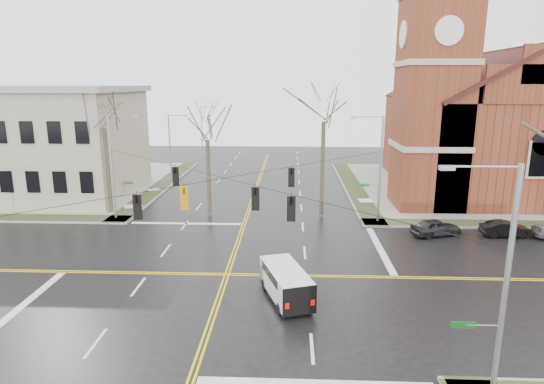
{
  "coord_description": "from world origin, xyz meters",
  "views": [
    {
      "loc": [
        3.96,
        -26.46,
        11.7
      ],
      "look_at": [
        2.59,
        6.0,
        3.94
      ],
      "focal_mm": 30.0,
      "sensor_mm": 36.0,
      "label": 1
    }
  ],
  "objects_px": {
    "signal_pole_ne": "(378,166)",
    "tree_ne": "(324,115)",
    "streetlight_north_b": "(202,129)",
    "signal_pole_nw": "(114,164)",
    "cargo_van": "(285,280)",
    "tree_nw_far": "(104,122)",
    "parked_car_b": "(506,229)",
    "church": "(481,114)",
    "parked_car_a": "(436,227)",
    "streetlight_north_a": "(171,145)",
    "tree_nw_near": "(207,135)",
    "signal_pole_se": "(501,283)"
  },
  "relations": [
    {
      "from": "streetlight_north_a",
      "to": "parked_car_b",
      "type": "xyz_separation_m",
      "value": [
        31.49,
        -19.81,
        -3.85
      ]
    },
    {
      "from": "tree_nw_near",
      "to": "tree_ne",
      "type": "height_order",
      "value": "tree_ne"
    },
    {
      "from": "church",
      "to": "tree_nw_far",
      "type": "bearing_deg",
      "value": -162.96
    },
    {
      "from": "streetlight_north_a",
      "to": "streetlight_north_b",
      "type": "relative_size",
      "value": 1.0
    },
    {
      "from": "streetlight_north_a",
      "to": "parked_car_b",
      "type": "bearing_deg",
      "value": -32.17
    },
    {
      "from": "parked_car_b",
      "to": "cargo_van",
      "type": "bearing_deg",
      "value": 122.11
    },
    {
      "from": "parked_car_b",
      "to": "tree_ne",
      "type": "xyz_separation_m",
      "value": [
        -14.09,
        5.05,
        8.44
      ]
    },
    {
      "from": "parked_car_a",
      "to": "tree_nw_far",
      "type": "relative_size",
      "value": 0.34
    },
    {
      "from": "cargo_van",
      "to": "tree_ne",
      "type": "relative_size",
      "value": 0.4
    },
    {
      "from": "streetlight_north_b",
      "to": "tree_ne",
      "type": "xyz_separation_m",
      "value": [
        17.4,
        -34.76,
        4.59
      ]
    },
    {
      "from": "signal_pole_ne",
      "to": "tree_nw_far",
      "type": "height_order",
      "value": "tree_nw_far"
    },
    {
      "from": "church",
      "to": "signal_pole_se",
      "type": "xyz_separation_m",
      "value": [
        -13.44,
        -36.28,
        -3.48
      ]
    },
    {
      "from": "cargo_van",
      "to": "tree_nw_far",
      "type": "relative_size",
      "value": 0.43
    },
    {
      "from": "parked_car_a",
      "to": "parked_car_b",
      "type": "relative_size",
      "value": 1.06
    },
    {
      "from": "tree_ne",
      "to": "cargo_van",
      "type": "bearing_deg",
      "value": -100.66
    },
    {
      "from": "church",
      "to": "streetlight_north_b",
      "type": "xyz_separation_m",
      "value": [
        -35.42,
        23.22,
        -3.97
      ]
    },
    {
      "from": "signal_pole_se",
      "to": "parked_car_b",
      "type": "relative_size",
      "value": 2.4
    },
    {
      "from": "tree_ne",
      "to": "streetlight_north_a",
      "type": "bearing_deg",
      "value": 139.7
    },
    {
      "from": "signal_pole_ne",
      "to": "signal_pole_nw",
      "type": "xyz_separation_m",
      "value": [
        -22.64,
        0.0,
        0.0
      ]
    },
    {
      "from": "signal_pole_nw",
      "to": "tree_ne",
      "type": "relative_size",
      "value": 0.72
    },
    {
      "from": "church",
      "to": "parked_car_a",
      "type": "relative_size",
      "value": 6.93
    },
    {
      "from": "streetlight_north_a",
      "to": "tree_nw_far",
      "type": "bearing_deg",
      "value": -97.65
    },
    {
      "from": "signal_pole_ne",
      "to": "signal_pole_nw",
      "type": "distance_m",
      "value": 22.64
    },
    {
      "from": "streetlight_north_a",
      "to": "cargo_van",
      "type": "bearing_deg",
      "value": -65.22
    },
    {
      "from": "church",
      "to": "streetlight_north_b",
      "type": "bearing_deg",
      "value": 146.75
    },
    {
      "from": "signal_pole_ne",
      "to": "tree_ne",
      "type": "bearing_deg",
      "value": 159.16
    },
    {
      "from": "parked_car_a",
      "to": "parked_car_b",
      "type": "height_order",
      "value": "parked_car_a"
    },
    {
      "from": "tree_nw_near",
      "to": "signal_pole_nw",
      "type": "bearing_deg",
      "value": -167.27
    },
    {
      "from": "signal_pole_se",
      "to": "signal_pole_ne",
      "type": "bearing_deg",
      "value": 90.0
    },
    {
      "from": "tree_nw_far",
      "to": "tree_nw_near",
      "type": "relative_size",
      "value": 1.15
    },
    {
      "from": "streetlight_north_b",
      "to": "tree_nw_near",
      "type": "bearing_deg",
      "value": -78.26
    },
    {
      "from": "streetlight_north_b",
      "to": "parked_car_a",
      "type": "bearing_deg",
      "value": -56.77
    },
    {
      "from": "streetlight_north_b",
      "to": "tree_ne",
      "type": "relative_size",
      "value": 0.64
    },
    {
      "from": "church",
      "to": "cargo_van",
      "type": "xyz_separation_m",
      "value": [
        -21.08,
        -27.84,
        -7.37
      ]
    },
    {
      "from": "cargo_van",
      "to": "parked_car_a",
      "type": "bearing_deg",
      "value": 25.43
    },
    {
      "from": "streetlight_north_b",
      "to": "tree_ne",
      "type": "bearing_deg",
      "value": -63.4
    },
    {
      "from": "parked_car_b",
      "to": "church",
      "type": "bearing_deg",
      "value": -14.47
    },
    {
      "from": "parked_car_a",
      "to": "tree_nw_near",
      "type": "relative_size",
      "value": 0.39
    },
    {
      "from": "church",
      "to": "cargo_van",
      "type": "distance_m",
      "value": 35.69
    },
    {
      "from": "tree_nw_far",
      "to": "streetlight_north_a",
      "type": "bearing_deg",
      "value": 82.35
    },
    {
      "from": "signal_pole_nw",
      "to": "parked_car_b",
      "type": "distance_m",
      "value": 32.62
    },
    {
      "from": "signal_pole_ne",
      "to": "parked_car_b",
      "type": "bearing_deg",
      "value": -19.16
    },
    {
      "from": "signal_pole_nw",
      "to": "tree_nw_near",
      "type": "distance_m",
      "value": 8.42
    },
    {
      "from": "streetlight_north_a",
      "to": "streetlight_north_b",
      "type": "distance_m",
      "value": 20.0
    },
    {
      "from": "signal_pole_nw",
      "to": "streetlight_north_a",
      "type": "bearing_deg",
      "value": 87.68
    },
    {
      "from": "tree_nw_far",
      "to": "tree_ne",
      "type": "bearing_deg",
      "value": -0.25
    },
    {
      "from": "streetlight_north_a",
      "to": "tree_nw_far",
      "type": "relative_size",
      "value": 0.69
    },
    {
      "from": "signal_pole_ne",
      "to": "tree_nw_far",
      "type": "bearing_deg",
      "value": 175.64
    },
    {
      "from": "streetlight_north_a",
      "to": "streetlight_north_b",
      "type": "bearing_deg",
      "value": 90.0
    },
    {
      "from": "signal_pole_ne",
      "to": "cargo_van",
      "type": "xyz_separation_m",
      "value": [
        -7.64,
        -14.56,
        -3.89
      ]
    }
  ]
}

